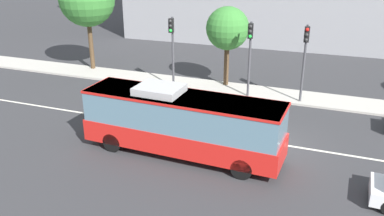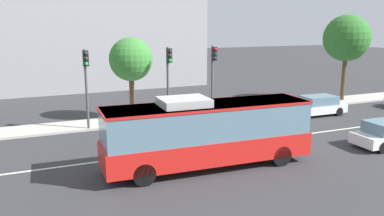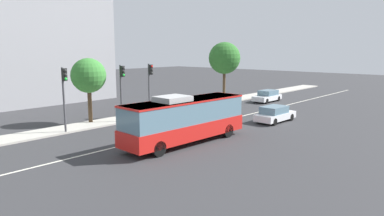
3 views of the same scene
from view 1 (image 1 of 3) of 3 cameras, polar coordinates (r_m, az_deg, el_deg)
The scene contains 8 objects.
ground_plane at distance 22.24m, azimuth 10.99°, elevation -4.83°, with size 160.00×160.00×0.00m, color #333335.
sidewalk_kerb at distance 28.91m, azimuth 13.60°, elevation 1.55°, with size 80.00×2.73×0.14m, color #B2ADA3.
lane_centre_line at distance 22.23m, azimuth 11.00°, elevation -4.82°, with size 76.00×0.16×0.01m, color silver.
transit_bus at distance 20.01m, azimuth -1.43°, elevation -1.81°, with size 10.09×2.87×3.46m.
traffic_light_near_corner at distance 28.78m, azimuth -2.79°, elevation 9.32°, with size 0.34×0.62×5.20m.
traffic_light_mid_block at distance 26.92m, azimuth 15.48°, elevation 7.65°, with size 0.34×0.62×5.20m.
traffic_light_far_corner at distance 27.21m, azimuth 8.07°, elevation 8.38°, with size 0.34×0.62×5.20m.
street_tree_kerbside_right at distance 29.41m, azimuth 4.97°, elevation 10.93°, with size 3.06×3.06×5.82m.
Camera 1 is at (2.85, -19.69, 9.93)m, focal length 38.28 mm.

